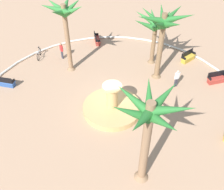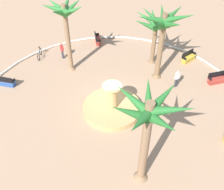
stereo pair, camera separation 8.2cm
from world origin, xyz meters
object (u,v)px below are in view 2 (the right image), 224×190
(fountain, at_px, (112,107))
(bench_southeast, at_px, (188,58))
(palm_tree_far_side, at_px, (65,18))
(bench_north, at_px, (6,82))
(bench_east, at_px, (97,40))
(palm_tree_near_fountain, at_px, (148,122))
(person_cyclist_photo, at_px, (177,78))
(palm_tree_mid_plaza, at_px, (163,28))
(bench_west, at_px, (217,79))
(bicycle_red_frame, at_px, (39,54))
(person_cyclist_helmet, at_px, (62,50))
(palm_tree_by_curb, at_px, (156,26))

(fountain, bearing_deg, bench_southeast, -149.98)
(palm_tree_far_side, height_order, bench_north, palm_tree_far_side)
(bench_east, relative_size, bench_north, 0.99)
(fountain, xyz_separation_m, bench_southeast, (-8.59, -4.97, 0.02))
(palm_tree_near_fountain, relative_size, person_cyclist_photo, 3.82)
(palm_tree_mid_plaza, distance_m, bench_southeast, 6.00)
(bench_east, height_order, bench_southeast, same)
(bench_west, relative_size, bicycle_red_frame, 0.95)
(person_cyclist_photo, bearing_deg, bench_west, 175.78)
(bicycle_red_frame, height_order, person_cyclist_helmet, person_cyclist_helmet)
(palm_tree_mid_plaza, height_order, person_cyclist_photo, palm_tree_mid_plaza)
(bench_west, distance_m, bench_southeast, 3.74)
(bench_east, relative_size, bench_west, 1.00)
(bench_southeast, bearing_deg, palm_tree_by_curb, -9.99)
(fountain, relative_size, palm_tree_by_curb, 0.94)
(palm_tree_mid_plaza, bearing_deg, bicycle_red_frame, -29.09)
(palm_tree_near_fountain, relative_size, bicycle_red_frame, 3.66)
(palm_tree_by_curb, relative_size, bench_west, 2.89)
(fountain, height_order, bench_north, fountain)
(palm_tree_mid_plaza, bearing_deg, bench_east, -60.84)
(palm_tree_near_fountain, bearing_deg, bench_east, -91.44)
(bench_east, xyz_separation_m, bench_southeast, (-7.80, 5.43, 0.00))
(fountain, xyz_separation_m, palm_tree_far_side, (2.43, -6.08, 4.59))
(palm_tree_far_side, bearing_deg, bench_east, -126.75)
(bench_north, relative_size, bicycle_red_frame, 0.97)
(bench_east, xyz_separation_m, person_cyclist_photo, (-5.05, 8.81, 0.56))
(palm_tree_far_side, height_order, bench_west, palm_tree_far_side)
(bicycle_red_frame, bearing_deg, bench_north, 54.40)
(bench_north, bearing_deg, person_cyclist_photo, 166.51)
(palm_tree_near_fountain, distance_m, bench_southeast, 14.28)
(bicycle_red_frame, bearing_deg, bench_southeast, 164.36)
(bench_north, bearing_deg, palm_tree_far_side, -168.21)
(bench_east, xyz_separation_m, bench_west, (-8.66, 9.08, 0.00))
(bench_north, relative_size, person_cyclist_helmet, 1.01)
(fountain, relative_size, person_cyclist_photo, 2.70)
(bench_west, relative_size, bench_north, 0.98)
(palm_tree_by_curb, height_order, bench_west, palm_tree_by_curb)
(fountain, distance_m, bench_west, 9.54)
(bench_southeast, height_order, bicycle_red_frame, bench_southeast)
(palm_tree_by_curb, xyz_separation_m, bench_east, (4.35, -4.83, -3.29))
(bicycle_red_frame, relative_size, person_cyclist_helmet, 1.04)
(palm_tree_near_fountain, distance_m, bicycle_red_frame, 16.33)
(fountain, distance_m, person_cyclist_helmet, 8.73)
(bench_west, distance_m, person_cyclist_helmet, 14.25)
(bench_north, xyz_separation_m, person_cyclist_photo, (-13.88, 3.33, 0.56))
(palm_tree_by_curb, bearing_deg, palm_tree_near_fountain, 67.39)
(bench_east, relative_size, bicycle_red_frame, 0.96)
(bench_west, bearing_deg, bench_east, -46.37)
(bench_west, xyz_separation_m, person_cyclist_helmet, (12.48, -6.85, 0.57))
(bench_west, xyz_separation_m, person_cyclist_photo, (3.60, -0.27, 0.56))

